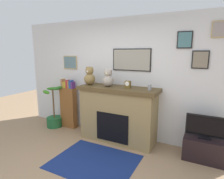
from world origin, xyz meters
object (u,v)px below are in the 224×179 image
object	(u,v)px
fireplace	(118,114)
television	(206,127)
candle_jar	(150,87)
bookshelf	(68,105)
potted_plant	(54,115)
teddy_bear_grey	(108,78)
teddy_bear_tan	(90,77)
mantel_clock	(128,85)
tv_stand	(204,149)

from	to	relation	value
fireplace	television	bearing A→B (deg)	-0.56
fireplace	candle_jar	xyz separation A→B (m)	(0.67, -0.02, 0.63)
bookshelf	potted_plant	bearing A→B (deg)	-156.91
bookshelf	teddy_bear_grey	world-z (taller)	teddy_bear_grey
candle_jar	teddy_bear_tan	size ratio (longest dim) A/B	0.26
potted_plant	teddy_bear_grey	world-z (taller)	teddy_bear_grey
fireplace	television	size ratio (longest dim) A/B	2.60
television	candle_jar	size ratio (longest dim) A/B	6.17
potted_plant	television	size ratio (longest dim) A/B	1.64
teddy_bear_tan	teddy_bear_grey	xyz separation A→B (m)	(0.46, 0.00, -0.01)
potted_plant	mantel_clock	world-z (taller)	mantel_clock
fireplace	tv_stand	size ratio (longest dim) A/B	2.51
television	teddy_bear_tan	distance (m)	2.48
teddy_bear_grey	bookshelf	bearing A→B (deg)	175.03
teddy_bear_tan	tv_stand	bearing A→B (deg)	0.08
television	mantel_clock	world-z (taller)	mantel_clock
fireplace	television	distance (m)	1.67
candle_jar	mantel_clock	xyz separation A→B (m)	(-0.45, -0.00, 0.02)
potted_plant	teddy_bear_tan	distance (m)	1.51
television	teddy_bear_tan	bearing A→B (deg)	-179.95
bookshelf	mantel_clock	distance (m)	1.77
tv_stand	teddy_bear_grey	world-z (taller)	teddy_bear_grey
mantel_clock	teddy_bear_tan	xyz separation A→B (m)	(-0.91, 0.00, 0.11)
fireplace	candle_jar	distance (m)	0.92
bookshelf	potted_plant	xyz separation A→B (m)	(-0.35, -0.15, -0.28)
teddy_bear_grey	mantel_clock	bearing A→B (deg)	-0.13
tv_stand	teddy_bear_grey	xyz separation A→B (m)	(-1.90, -0.00, 1.13)
tv_stand	television	xyz separation A→B (m)	(0.00, -0.00, 0.40)
potted_plant	teddy_bear_tan	size ratio (longest dim) A/B	2.65
potted_plant	television	xyz separation A→B (m)	(3.44, 0.05, 0.31)
tv_stand	bookshelf	bearing A→B (deg)	178.15
teddy_bear_tan	bookshelf	bearing A→B (deg)	171.88
candle_jar	television	bearing A→B (deg)	0.08
bookshelf	mantel_clock	xyz separation A→B (m)	(1.64, -0.10, 0.67)
fireplace	teddy_bear_tan	distance (m)	1.03
television	bookshelf	bearing A→B (deg)	178.12
mantel_clock	teddy_bear_tan	size ratio (longest dim) A/B	0.37
bookshelf	mantel_clock	size ratio (longest dim) A/B	8.37
fireplace	teddy_bear_grey	xyz separation A→B (m)	(-0.23, -0.02, 0.75)
potted_plant	television	bearing A→B (deg)	0.81
mantel_clock	teddy_bear_tan	world-z (taller)	teddy_bear_tan
fireplace	teddy_bear_tan	world-z (taller)	teddy_bear_tan
potted_plant	bookshelf	bearing A→B (deg)	23.09
potted_plant	candle_jar	size ratio (longest dim) A/B	10.10
potted_plant	tv_stand	distance (m)	3.45
television	mantel_clock	xyz separation A→B (m)	(-1.46, -0.00, 0.63)
teddy_bear_tan	teddy_bear_grey	distance (m)	0.46
fireplace	bookshelf	size ratio (longest dim) A/B	1.37
television	mantel_clock	size ratio (longest dim) A/B	4.42
potted_plant	candle_jar	bearing A→B (deg)	1.11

